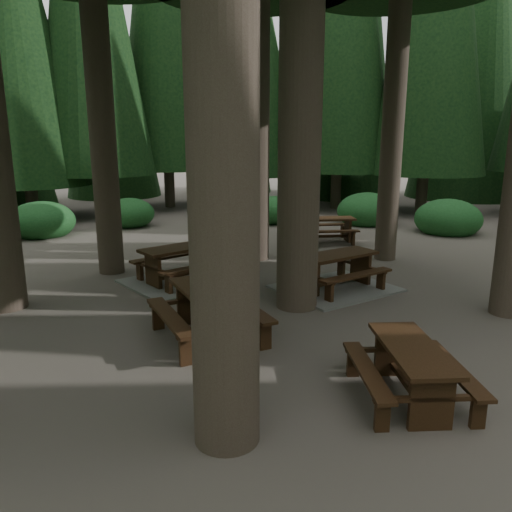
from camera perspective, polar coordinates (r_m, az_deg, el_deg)
ground at (r=9.88m, az=1.71°, el=-6.92°), size 80.00×80.00×0.00m
picnic_table_a at (r=11.61m, az=9.11°, el=-2.37°), size 2.52×2.09×0.85m
picnic_table_b at (r=8.68m, az=-5.46°, el=-5.79°), size 1.93×2.26×0.89m
picnic_table_c at (r=12.19m, az=-8.28°, el=-1.49°), size 2.82×2.41×0.88m
picnic_table_d at (r=16.77m, az=8.01°, el=3.43°), size 2.35×2.19×0.81m
picnic_table_e at (r=7.06m, az=17.31°, el=-11.77°), size 2.13×2.25×0.77m
shrub_ring at (r=10.72m, az=2.43°, el=-3.00°), size 23.86×24.64×1.49m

